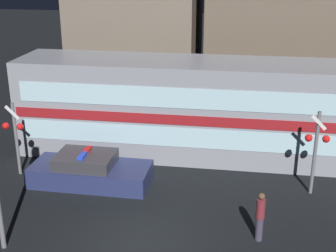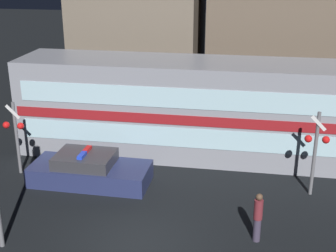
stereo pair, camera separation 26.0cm
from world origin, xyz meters
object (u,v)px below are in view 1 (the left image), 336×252
object	(u,v)px
police_car	(90,171)
crossing_signal_near	(316,146)
train	(238,111)
pedestrian	(260,216)

from	to	relation	value
police_car	crossing_signal_near	bearing A→B (deg)	3.82
train	pedestrian	xyz separation A→B (m)	(0.85, -6.44, -1.25)
train	pedestrian	distance (m)	6.62
pedestrian	police_car	bearing A→B (deg)	155.57
train	police_car	xyz separation A→B (m)	(-5.55, -3.53, -1.59)
police_car	crossing_signal_near	xyz separation A→B (m)	(8.39, 0.43, 1.41)
train	crossing_signal_near	distance (m)	4.21
train	police_car	world-z (taller)	train
police_car	pedestrian	size ratio (longest dim) A/B	2.82
train	crossing_signal_near	xyz separation A→B (m)	(2.84, -3.10, -0.18)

